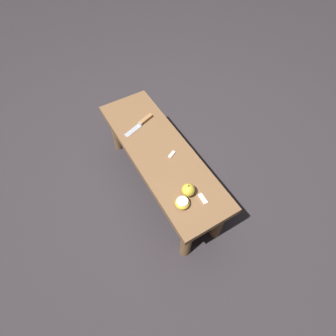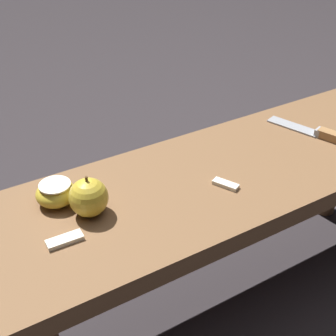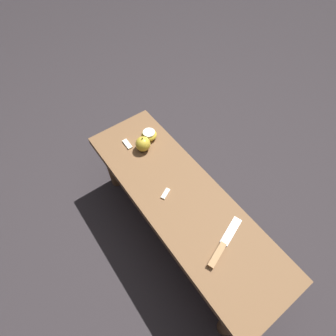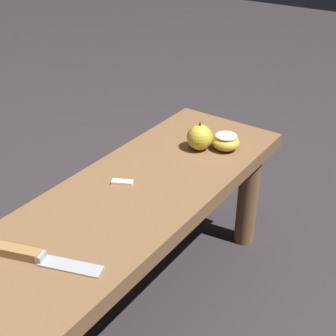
{
  "view_description": "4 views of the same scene",
  "coord_description": "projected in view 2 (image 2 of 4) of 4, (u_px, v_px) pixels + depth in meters",
  "views": [
    {
      "loc": [
        0.84,
        -0.44,
        1.58
      ],
      "look_at": [
        0.14,
        -0.03,
        0.41
      ],
      "focal_mm": 28.0,
      "sensor_mm": 36.0,
      "label": 1
    },
    {
      "loc": [
        0.53,
        0.62,
        0.92
      ],
      "look_at": [
        0.14,
        -0.03,
        0.41
      ],
      "focal_mm": 50.0,
      "sensor_mm": 36.0,
      "label": 2
    },
    {
      "loc": [
        -0.38,
        0.35,
        1.36
      ],
      "look_at": [
        0.14,
        -0.03,
        0.41
      ],
      "focal_mm": 28.0,
      "sensor_mm": 36.0,
      "label": 3
    },
    {
      "loc": [
        -0.66,
        -0.6,
        1.0
      ],
      "look_at": [
        0.14,
        -0.03,
        0.41
      ],
      "focal_mm": 50.0,
      "sensor_mm": 36.0,
      "label": 4
    }
  ],
  "objects": [
    {
      "name": "apple_slice_center",
      "position": [
        65.0,
        240.0,
        0.78
      ],
      "size": [
        0.06,
        0.02,
        0.01
      ],
      "color": "white",
      "rests_on": "wooden_bench"
    },
    {
      "name": "apple_slice_near_knife",
      "position": [
        226.0,
        184.0,
        0.91
      ],
      "size": [
        0.04,
        0.05,
        0.01
      ],
      "color": "white",
      "rests_on": "wooden_bench"
    },
    {
      "name": "apple_whole",
      "position": [
        89.0,
        197.0,
        0.83
      ],
      "size": [
        0.07,
        0.07,
        0.08
      ],
      "color": "gold",
      "rests_on": "wooden_bench"
    },
    {
      "name": "wooden_bench",
      "position": [
        232.0,
        196.0,
        1.01
      ],
      "size": [
        1.06,
        0.34,
        0.38
      ],
      "color": "brown",
      "rests_on": "ground_plane"
    },
    {
      "name": "apple_cut",
      "position": [
        56.0,
        193.0,
        0.86
      ],
      "size": [
        0.07,
        0.07,
        0.04
      ],
      "color": "gold",
      "rests_on": "wooden_bench"
    },
    {
      "name": "ground_plane",
      "position": [
        223.0,
        293.0,
        1.18
      ],
      "size": [
        8.0,
        8.0,
        0.0
      ],
      "primitive_type": "plane",
      "color": "#2D282B"
    },
    {
      "name": "knife",
      "position": [
        328.0,
        136.0,
        1.06
      ],
      "size": [
        0.1,
        0.22,
        0.02
      ],
      "rotation": [
        0.0,
        0.0,
        -1.24
      ],
      "color": "#9EA0A5",
      "rests_on": "wooden_bench"
    }
  ]
}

